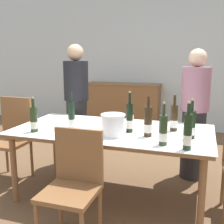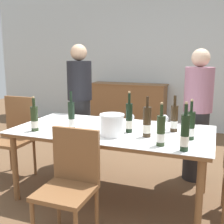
{
  "view_description": "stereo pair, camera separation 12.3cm",
  "coord_description": "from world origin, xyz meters",
  "px_view_note": "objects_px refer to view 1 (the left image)",
  "views": [
    {
      "loc": [
        0.86,
        -2.65,
        1.49
      ],
      "look_at": [
        0.0,
        0.0,
        0.92
      ],
      "focal_mm": 45.0,
      "sensor_mm": 36.0,
      "label": 1
    },
    {
      "loc": [
        0.98,
        -2.61,
        1.49
      ],
      "look_at": [
        0.0,
        0.0,
        0.92
      ],
      "focal_mm": 45.0,
      "sensor_mm": 36.0,
      "label": 2
    }
  ],
  "objects_px": {
    "ice_bucket": "(113,124)",
    "wine_glass_0": "(130,117)",
    "sideboard_cabinet": "(122,106)",
    "wine_bottle_4": "(188,133)",
    "dining_table": "(112,135)",
    "wine_bottle_2": "(191,125)",
    "wine_glass_1": "(107,118)",
    "wine_bottle_5": "(130,118)",
    "chair_near_front": "(74,179)",
    "wine_bottle_0": "(148,123)",
    "wine_glass_2": "(164,119)",
    "person_host": "(77,105)",
    "wine_bottle_7": "(72,117)",
    "wine_bottle_6": "(34,120)",
    "chair_left_end": "(13,133)",
    "person_guest_left": "(194,115)",
    "wine_bottle_1": "(163,131)",
    "wine_bottle_3": "(174,119)"
  },
  "relations": [
    {
      "from": "ice_bucket",
      "to": "wine_glass_0",
      "type": "height_order",
      "value": "ice_bucket"
    },
    {
      "from": "sideboard_cabinet",
      "to": "wine_bottle_4",
      "type": "distance_m",
      "value": 3.57
    },
    {
      "from": "dining_table",
      "to": "wine_bottle_2",
      "type": "relative_size",
      "value": 5.48
    },
    {
      "from": "wine_glass_0",
      "to": "wine_glass_1",
      "type": "height_order",
      "value": "wine_glass_0"
    },
    {
      "from": "wine_bottle_5",
      "to": "wine_glass_1",
      "type": "relative_size",
      "value": 2.96
    },
    {
      "from": "wine_glass_1",
      "to": "dining_table",
      "type": "bearing_deg",
      "value": -49.58
    },
    {
      "from": "wine_bottle_4",
      "to": "chair_near_front",
      "type": "relative_size",
      "value": 0.44
    },
    {
      "from": "ice_bucket",
      "to": "wine_bottle_0",
      "type": "distance_m",
      "value": 0.33
    },
    {
      "from": "dining_table",
      "to": "wine_bottle_5",
      "type": "bearing_deg",
      "value": -14.36
    },
    {
      "from": "ice_bucket",
      "to": "wine_glass_2",
      "type": "relative_size",
      "value": 1.49
    },
    {
      "from": "chair_near_front",
      "to": "person_host",
      "type": "xyz_separation_m",
      "value": [
        -0.68,
        1.52,
        0.31
      ]
    },
    {
      "from": "dining_table",
      "to": "ice_bucket",
      "type": "relative_size",
      "value": 8.61
    },
    {
      "from": "wine_bottle_7",
      "to": "chair_near_front",
      "type": "distance_m",
      "value": 0.72
    },
    {
      "from": "wine_bottle_7",
      "to": "wine_glass_1",
      "type": "xyz_separation_m",
      "value": [
        0.27,
        0.3,
        -0.05
      ]
    },
    {
      "from": "wine_bottle_2",
      "to": "wine_bottle_6",
      "type": "height_order",
      "value": "wine_bottle_2"
    },
    {
      "from": "chair_left_end",
      "to": "person_guest_left",
      "type": "relative_size",
      "value": 0.63
    },
    {
      "from": "ice_bucket",
      "to": "wine_bottle_5",
      "type": "bearing_deg",
      "value": 55.46
    },
    {
      "from": "sideboard_cabinet",
      "to": "wine_bottle_0",
      "type": "distance_m",
      "value": 3.17
    },
    {
      "from": "wine_bottle_1",
      "to": "person_host",
      "type": "bearing_deg",
      "value": 139.55
    },
    {
      "from": "person_host",
      "to": "person_guest_left",
      "type": "height_order",
      "value": "person_host"
    },
    {
      "from": "dining_table",
      "to": "wine_bottle_0",
      "type": "bearing_deg",
      "value": -19.44
    },
    {
      "from": "person_guest_left",
      "to": "wine_glass_0",
      "type": "bearing_deg",
      "value": -135.33
    },
    {
      "from": "chair_near_front",
      "to": "person_guest_left",
      "type": "height_order",
      "value": "person_guest_left"
    },
    {
      "from": "wine_bottle_6",
      "to": "chair_near_front",
      "type": "distance_m",
      "value": 0.83
    },
    {
      "from": "wine_bottle_2",
      "to": "wine_bottle_3",
      "type": "bearing_deg",
      "value": 128.94
    },
    {
      "from": "ice_bucket",
      "to": "chair_left_end",
      "type": "distance_m",
      "value": 1.44
    },
    {
      "from": "sideboard_cabinet",
      "to": "wine_bottle_0",
      "type": "height_order",
      "value": "wine_bottle_0"
    },
    {
      "from": "sideboard_cabinet",
      "to": "person_host",
      "type": "bearing_deg",
      "value": -91.77
    },
    {
      "from": "dining_table",
      "to": "wine_glass_2",
      "type": "height_order",
      "value": "wine_glass_2"
    },
    {
      "from": "dining_table",
      "to": "wine_glass_1",
      "type": "xyz_separation_m",
      "value": [
        -0.08,
        0.1,
        0.15
      ]
    },
    {
      "from": "wine_bottle_1",
      "to": "wine_bottle_6",
      "type": "distance_m",
      "value": 1.27
    },
    {
      "from": "wine_bottle_3",
      "to": "person_guest_left",
      "type": "relative_size",
      "value": 0.23
    },
    {
      "from": "person_guest_left",
      "to": "wine_bottle_6",
      "type": "bearing_deg",
      "value": -143.59
    },
    {
      "from": "wine_bottle_7",
      "to": "person_host",
      "type": "bearing_deg",
      "value": 112.5
    },
    {
      "from": "wine_bottle_6",
      "to": "person_host",
      "type": "bearing_deg",
      "value": 92.99
    },
    {
      "from": "sideboard_cabinet",
      "to": "ice_bucket",
      "type": "xyz_separation_m",
      "value": [
        0.78,
        -3.02,
        0.39
      ]
    },
    {
      "from": "dining_table",
      "to": "wine_bottle_4",
      "type": "relative_size",
      "value": 5.1
    },
    {
      "from": "chair_left_end",
      "to": "wine_bottle_2",
      "type": "bearing_deg",
      "value": -4.81
    },
    {
      "from": "wine_bottle_2",
      "to": "person_guest_left",
      "type": "relative_size",
      "value": 0.23
    },
    {
      "from": "wine_bottle_5",
      "to": "chair_near_front",
      "type": "bearing_deg",
      "value": -111.82
    },
    {
      "from": "wine_glass_0",
      "to": "chair_near_front",
      "type": "height_order",
      "value": "chair_near_front"
    },
    {
      "from": "ice_bucket",
      "to": "chair_near_front",
      "type": "distance_m",
      "value": 0.65
    },
    {
      "from": "sideboard_cabinet",
      "to": "wine_bottle_0",
      "type": "xyz_separation_m",
      "value": [
        1.1,
        -2.95,
        0.41
      ]
    },
    {
      "from": "wine_bottle_0",
      "to": "wine_bottle_6",
      "type": "height_order",
      "value": "wine_bottle_0"
    },
    {
      "from": "wine_bottle_7",
      "to": "sideboard_cabinet",
      "type": "bearing_deg",
      "value": 96.46
    },
    {
      "from": "wine_bottle_2",
      "to": "wine_glass_1",
      "type": "bearing_deg",
      "value": 168.06
    },
    {
      "from": "wine_bottle_2",
      "to": "wine_bottle_1",
      "type": "bearing_deg",
      "value": -128.26
    },
    {
      "from": "person_host",
      "to": "wine_bottle_4",
      "type": "bearing_deg",
      "value": -37.99
    },
    {
      "from": "wine_glass_0",
      "to": "chair_left_end",
      "type": "height_order",
      "value": "chair_left_end"
    },
    {
      "from": "ice_bucket",
      "to": "wine_bottle_2",
      "type": "xyz_separation_m",
      "value": [
        0.7,
        0.13,
        0.01
      ]
    }
  ]
}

